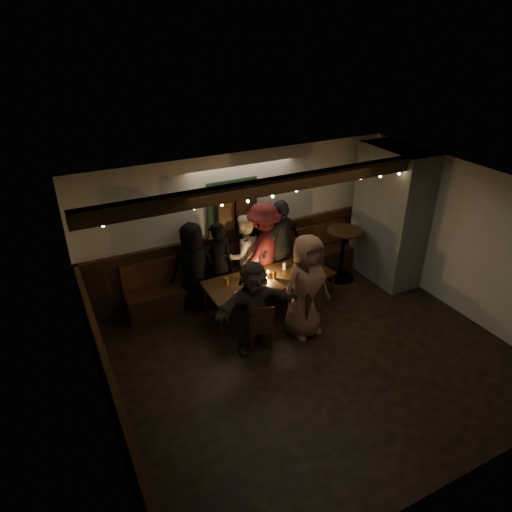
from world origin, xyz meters
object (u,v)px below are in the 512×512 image
person_f (253,307)px  chair_near_left (261,324)px  chair_near_right (309,307)px  person_c (244,255)px  dining_table (261,283)px  chair_end (317,270)px  person_b (217,263)px  person_d (263,249)px  person_e (281,245)px  high_top (343,248)px  person_g (306,287)px  person_a (193,267)px

person_f → chair_near_left: bearing=-46.2°
chair_near_right → person_c: 1.68m
dining_table → chair_end: bearing=3.1°
dining_table → chair_near_left: dining_table is taller
person_b → person_d: person_d is taller
chair_end → person_d: size_ratio=0.55×
person_e → person_b: bearing=-26.1°
chair_end → person_d: person_d is taller
dining_table → chair_near_left: size_ratio=2.34×
chair_end → person_f: size_ratio=0.64×
high_top → person_g: bearing=-143.9°
chair_near_right → person_f: (-0.98, 0.07, 0.26)m
chair_end → high_top: size_ratio=0.93×
dining_table → high_top: (1.97, 0.37, 0.04)m
chair_near_right → person_b: 1.83m
person_c → person_e: (0.70, -0.13, 0.10)m
dining_table → person_g: person_g is taller
person_a → person_g: size_ratio=0.92×
person_b → person_e: (1.25, -0.06, 0.10)m
dining_table → chair_end: 1.18m
chair_end → chair_near_right: bearing=-129.3°
chair_near_right → person_c: person_c is taller
chair_end → person_e: bearing=126.7°
chair_end → person_g: 1.22m
person_a → chair_near_left: bearing=110.5°
chair_near_right → person_b: person_b is taller
person_b → chair_end: bearing=167.7°
person_c → person_e: size_ratio=0.88×
chair_near_left → person_g: 0.92m
person_b → person_a: bearing=5.2°
chair_near_left → person_a: person_a is taller
high_top → person_b: person_b is taller
person_a → person_d: bearing=178.5°
dining_table → chair_near_right: chair_near_right is taller
person_a → person_d: person_d is taller
person_b → person_e: bearing=-174.2°
person_b → person_e: person_e is taller
chair_end → person_f: person_f is taller
high_top → person_f: size_ratio=0.69×
chair_end → person_b: bearing=159.1°
chair_end → person_f: (-1.71, -0.82, 0.21)m
dining_table → person_b: size_ratio=1.22×
chair_end → person_f: 1.91m
chair_near_left → person_b: size_ratio=0.52×
person_c → person_d: bearing=151.1°
chair_end → high_top: 0.86m
dining_table → person_f: size_ratio=1.27×
person_c → high_top: bearing=162.7°
person_d → person_f: bearing=32.4°
person_a → high_top: bearing=175.7°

